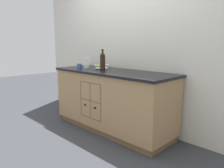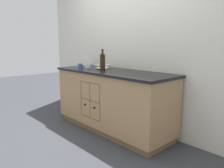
% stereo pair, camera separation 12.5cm
% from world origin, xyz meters
% --- Properties ---
extents(ground_plane, '(14.00, 14.00, 0.00)m').
position_xyz_m(ground_plane, '(0.00, 0.00, 0.00)').
color(ground_plane, '#383A3F').
extents(back_wall, '(4.40, 0.06, 2.55)m').
position_xyz_m(back_wall, '(0.00, 0.40, 1.27)').
color(back_wall, silver).
rests_on(back_wall, ground_plane).
extents(kitchen_island, '(1.97, 0.70, 0.90)m').
position_xyz_m(kitchen_island, '(-0.00, -0.00, 0.46)').
color(kitchen_island, brown).
rests_on(kitchen_island, ground_plane).
extents(fruit_bowl, '(0.25, 0.25, 0.08)m').
position_xyz_m(fruit_bowl, '(-0.31, 0.07, 0.95)').
color(fruit_bowl, silver).
rests_on(fruit_bowl, kitchen_island).
extents(white_pitcher, '(0.15, 0.10, 0.16)m').
position_xyz_m(white_pitcher, '(-0.57, -0.01, 0.99)').
color(white_pitcher, white).
rests_on(white_pitcher, kitchen_island).
extents(ceramic_mug, '(0.11, 0.08, 0.08)m').
position_xyz_m(ceramic_mug, '(-0.52, -0.20, 0.94)').
color(ceramic_mug, '#385684').
rests_on(ceramic_mug, kitchen_island).
extents(standing_wine_bottle, '(0.08, 0.08, 0.31)m').
position_xyz_m(standing_wine_bottle, '(-0.08, -0.11, 1.04)').
color(standing_wine_bottle, black).
rests_on(standing_wine_bottle, kitchen_island).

